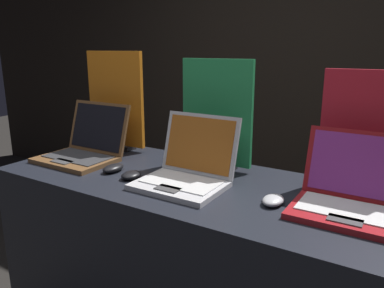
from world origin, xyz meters
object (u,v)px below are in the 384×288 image
(promo_stand_front, at_px, (116,103))
(laptop_front, at_px, (85,147))
(laptop_back, at_px, (354,195))
(mouse_middle, at_px, (131,175))
(promo_stand_middle, at_px, (216,117))
(laptop_middle, at_px, (188,169))
(mouse_back, at_px, (273,200))
(promo_stand_back, at_px, (368,136))
(mouse_front, at_px, (113,168))

(promo_stand_front, bearing_deg, laptop_front, -90.00)
(laptop_front, height_order, laptop_back, laptop_front)
(laptop_back, bearing_deg, promo_stand_front, 170.57)
(mouse_middle, relative_size, promo_stand_middle, 0.19)
(mouse_middle, relative_size, laptop_back, 0.26)
(laptop_middle, distance_m, promo_stand_middle, 0.28)
(mouse_back, bearing_deg, promo_stand_back, 49.61)
(laptop_middle, bearing_deg, promo_stand_front, 156.83)
(promo_stand_middle, bearing_deg, mouse_middle, -126.42)
(promo_stand_middle, distance_m, promo_stand_back, 0.59)
(mouse_middle, bearing_deg, promo_stand_front, 138.53)
(mouse_back, bearing_deg, laptop_middle, 176.86)
(mouse_back, relative_size, promo_stand_back, 0.23)
(laptop_front, height_order, mouse_front, laptop_front)
(mouse_middle, relative_size, mouse_back, 0.91)
(mouse_front, height_order, promo_stand_front, promo_stand_front)
(mouse_back, bearing_deg, mouse_front, -177.95)
(laptop_front, bearing_deg, promo_stand_middle, 18.93)
(laptop_front, xyz_separation_m, laptop_back, (1.18, 0.03, -0.00))
(mouse_middle, bearing_deg, promo_stand_middle, 53.58)
(laptop_front, relative_size, promo_stand_front, 0.71)
(laptop_middle, bearing_deg, mouse_front, -172.71)
(promo_stand_front, distance_m, laptop_back, 1.21)
(promo_stand_back, bearing_deg, mouse_front, -162.07)
(mouse_front, xyz_separation_m, laptop_middle, (0.34, 0.04, 0.04))
(promo_stand_middle, relative_size, laptop_back, 1.33)
(laptop_front, xyz_separation_m, promo_stand_middle, (0.59, 0.20, 0.16))
(mouse_front, distance_m, promo_stand_front, 0.44)
(mouse_front, height_order, mouse_middle, mouse_front)
(mouse_front, relative_size, laptop_back, 0.31)
(promo_stand_front, xyz_separation_m, mouse_back, (0.94, -0.27, -0.22))
(mouse_middle, xyz_separation_m, laptop_back, (0.81, 0.13, 0.04))
(mouse_front, relative_size, mouse_back, 1.09)
(promo_stand_front, bearing_deg, mouse_middle, -41.47)
(mouse_middle, distance_m, promo_stand_middle, 0.43)
(mouse_front, relative_size, promo_stand_middle, 0.23)
(promo_stand_back, bearing_deg, laptop_front, -168.98)
(laptop_middle, distance_m, laptop_back, 0.59)
(promo_stand_middle, height_order, laptop_back, promo_stand_middle)
(mouse_back, bearing_deg, mouse_middle, -174.76)
(mouse_middle, bearing_deg, laptop_front, 164.79)
(mouse_front, height_order, mouse_back, mouse_front)
(laptop_front, height_order, mouse_back, laptop_front)
(promo_stand_front, distance_m, laptop_middle, 0.67)
(mouse_middle, relative_size, promo_stand_back, 0.21)
(mouse_middle, xyz_separation_m, promo_stand_back, (0.81, 0.33, 0.19))
(promo_stand_front, bearing_deg, laptop_back, -9.43)
(laptop_front, bearing_deg, promo_stand_front, 90.00)
(promo_stand_middle, relative_size, promo_stand_back, 1.06)
(mouse_middle, height_order, promo_stand_middle, promo_stand_middle)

